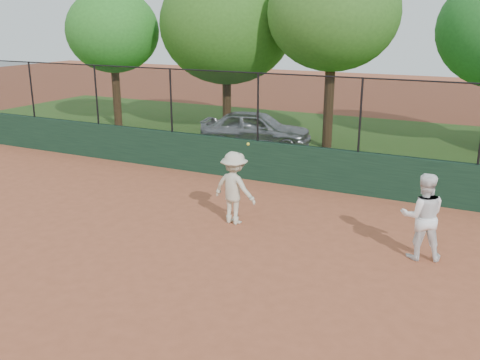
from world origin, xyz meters
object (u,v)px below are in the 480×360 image
at_px(player_main, 234,188).
at_px(tree_0, 112,31).
at_px(parked_car, 256,129).
at_px(tree_1, 226,25).
at_px(tree_2, 333,13).
at_px(player_second, 423,216).

relative_size(player_main, tree_0, 0.35).
distance_m(parked_car, tree_1, 4.76).
distance_m(parked_car, tree_2, 4.94).
distance_m(tree_0, tree_1, 5.16).
distance_m(tree_0, tree_2, 9.73).
relative_size(player_second, tree_0, 0.30).
height_order(parked_car, tree_0, tree_0).
bearing_deg(player_second, parked_car, -63.90).
bearing_deg(tree_0, parked_car, -8.30).
relative_size(player_second, tree_1, 0.26).
bearing_deg(parked_car, tree_0, 70.62).
xyz_separation_m(parked_car, player_second, (7.02, -7.31, 0.19)).
relative_size(tree_0, tree_1, 0.87).
height_order(parked_car, player_main, player_main).
relative_size(player_second, player_main, 0.87).
relative_size(parked_car, tree_0, 0.69).
xyz_separation_m(parked_car, tree_2, (2.39, 1.23, 4.14)).
xyz_separation_m(player_second, tree_2, (-4.63, 8.54, 3.95)).
relative_size(player_second, tree_2, 0.26).
relative_size(tree_1, tree_2, 0.99).
bearing_deg(tree_0, player_second, -30.30).
height_order(player_second, tree_2, tree_2).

